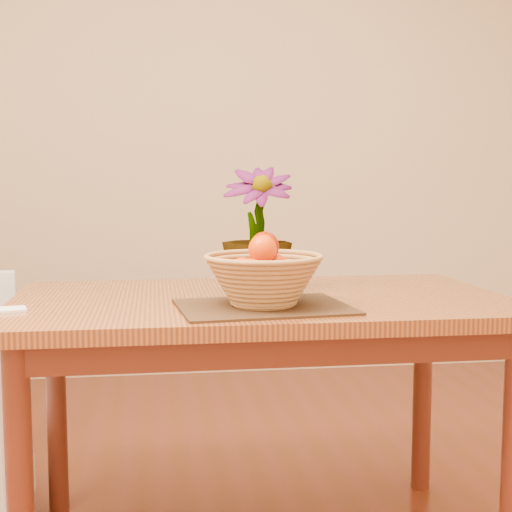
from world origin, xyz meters
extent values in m
cube|color=beige|center=(0.00, 2.25, 1.35)|extent=(4.00, 0.02, 2.70)
cube|color=brown|center=(0.00, 0.30, 0.73)|extent=(1.40, 0.80, 0.04)
cube|color=#4D1E12|center=(0.00, 0.30, 0.67)|extent=(1.28, 0.68, 0.08)
cylinder|color=#4D1E12|center=(-0.62, -0.02, 0.35)|extent=(0.06, 0.06, 0.71)
cylinder|color=#4D1E12|center=(-0.62, 0.62, 0.35)|extent=(0.06, 0.06, 0.71)
cylinder|color=#4D1E12|center=(0.62, 0.62, 0.35)|extent=(0.06, 0.06, 0.71)
cube|color=#3D2716|center=(-0.02, 0.11, 0.75)|extent=(0.47, 0.37, 0.01)
cylinder|color=#AC8747|center=(-0.02, 0.11, 0.76)|extent=(0.16, 0.16, 0.01)
sphere|color=#DA4603|center=(-0.02, 0.11, 0.84)|extent=(0.06, 0.06, 0.06)
sphere|color=#DA4603|center=(0.02, 0.16, 0.85)|extent=(0.08, 0.08, 0.08)
sphere|color=#DA4603|center=(-0.07, 0.15, 0.84)|extent=(0.07, 0.07, 0.07)
sphere|color=#DA4603|center=(-0.06, 0.06, 0.85)|extent=(0.08, 0.08, 0.08)
sphere|color=#DA4603|center=(0.03, 0.07, 0.84)|extent=(0.07, 0.07, 0.07)
sphere|color=#DA4603|center=(-0.01, 0.14, 0.91)|extent=(0.08, 0.08, 0.08)
sphere|color=#DA4603|center=(-0.03, 0.08, 0.91)|extent=(0.07, 0.07, 0.07)
sphere|color=#DA4603|center=(-0.01, 0.14, 0.91)|extent=(0.08, 0.08, 0.08)
imported|color=#1C4614|center=(0.00, 0.37, 0.94)|extent=(0.24, 0.24, 0.37)
camera|label=1|loc=(-0.30, -1.69, 1.08)|focal=50.00mm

